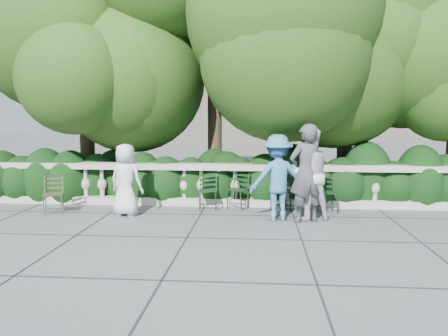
# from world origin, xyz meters

# --- Properties ---
(ground) EXTENTS (90.00, 90.00, 0.00)m
(ground) POSITION_xyz_m (0.00, 0.00, 0.00)
(ground) COLOR #4C4E53
(ground) RESTS_ON ground
(balustrade) EXTENTS (12.00, 0.44, 1.00)m
(balustrade) POSITION_xyz_m (0.00, 1.80, 0.49)
(balustrade) COLOR #9E998E
(balustrade) RESTS_ON ground
(shrub_hedge) EXTENTS (15.00, 2.60, 1.70)m
(shrub_hedge) POSITION_xyz_m (0.00, 3.00, 0.00)
(shrub_hedge) COLOR black
(shrub_hedge) RESTS_ON ground
(tree_canopy) EXTENTS (15.04, 6.52, 6.78)m
(tree_canopy) POSITION_xyz_m (0.69, 3.19, 3.96)
(tree_canopy) COLOR #3F3023
(tree_canopy) RESTS_ON ground
(chair_b) EXTENTS (0.47, 0.51, 0.84)m
(chair_b) POSITION_xyz_m (-0.38, 1.17, 0.00)
(chair_b) COLOR black
(chair_b) RESTS_ON ground
(chair_c) EXTENTS (0.61, 0.62, 0.84)m
(chair_c) POSITION_xyz_m (0.21, 1.35, 0.00)
(chair_c) COLOR black
(chair_c) RESTS_ON ground
(chair_d) EXTENTS (0.53, 0.56, 0.84)m
(chair_d) POSITION_xyz_m (2.30, 1.10, 0.00)
(chair_d) COLOR black
(chair_d) RESTS_ON ground
(chair_e) EXTENTS (0.55, 0.58, 0.84)m
(chair_e) POSITION_xyz_m (1.29, 1.31, 0.00)
(chair_e) COLOR black
(chair_e) RESTS_ON ground
(chair_f) EXTENTS (0.45, 0.49, 0.84)m
(chair_f) POSITION_xyz_m (1.43, 1.19, 0.00)
(chair_f) COLOR black
(chair_f) RESTS_ON ground
(chair_weathered) EXTENTS (0.58, 0.60, 0.84)m
(chair_weathered) POSITION_xyz_m (-3.63, 0.46, 0.00)
(chair_weathered) COLOR black
(chair_weathered) RESTS_ON ground
(person_businessman) EXTENTS (0.86, 0.69, 1.54)m
(person_businessman) POSITION_xyz_m (-2.07, 0.63, 0.77)
(person_businessman) COLOR silver
(person_businessman) RESTS_ON ground
(person_woman_grey) EXTENTS (0.85, 0.72, 1.97)m
(person_woman_grey) POSITION_xyz_m (1.69, 0.36, 0.99)
(person_woman_grey) COLOR #3F3F44
(person_woman_grey) RESTS_ON ground
(person_casual_man) EXTENTS (1.07, 0.92, 1.89)m
(person_casual_man) POSITION_xyz_m (1.77, 0.58, 0.94)
(person_casual_man) COLOR silver
(person_casual_man) RESTS_ON ground
(person_older_blue) EXTENTS (1.27, 0.93, 1.76)m
(person_older_blue) POSITION_xyz_m (1.13, 0.45, 0.88)
(person_older_blue) COLOR teal
(person_older_blue) RESTS_ON ground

